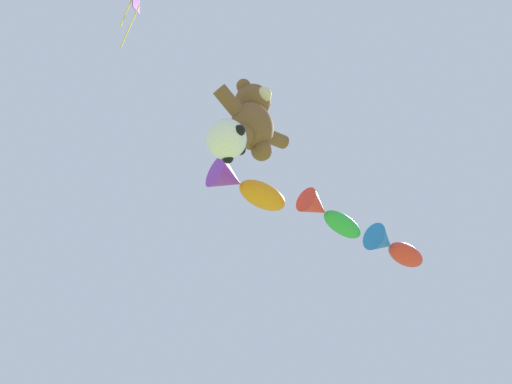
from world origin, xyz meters
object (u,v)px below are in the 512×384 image
fish_kite_emerald (329,216)px  fish_kite_tangerine (246,187)px  teddy_bear_kite (253,118)px  fish_kite_crimson (394,248)px  soccer_ball_kite (227,140)px  diamond_kite (134,4)px

fish_kite_emerald → fish_kite_tangerine: bearing=162.1°
teddy_bear_kite → fish_kite_tangerine: 2.76m
teddy_bear_kite → fish_kite_crimson: 7.36m
soccer_ball_kite → diamond_kite: 5.32m
teddy_bear_kite → fish_kite_crimson: teddy_bear_kite is taller
fish_kite_emerald → fish_kite_crimson: bearing=-9.2°
soccer_ball_kite → fish_kite_emerald: 5.60m
fish_kite_emerald → fish_kite_crimson: (2.83, -0.46, 0.10)m
diamond_kite → teddy_bear_kite: bearing=-23.1°
fish_kite_tangerine → diamond_kite: bearing=-171.6°
fish_kite_emerald → fish_kite_crimson: 2.87m
teddy_bear_kite → soccer_ball_kite: (-0.69, 0.09, -1.33)m
teddy_bear_kite → fish_kite_emerald: bearing=14.9°
fish_kite_crimson → fish_kite_emerald: bearing=170.8°
teddy_bear_kite → fish_kite_crimson: size_ratio=0.99×
teddy_bear_kite → fish_kite_crimson: (7.30, 0.73, 0.64)m
fish_kite_emerald → diamond_kite: diamond_kite is taller
fish_kite_crimson → fish_kite_tangerine: bearing=166.5°
diamond_kite → fish_kite_crimson: bearing=-3.3°
soccer_ball_kite → fish_kite_emerald: bearing=12.1°
teddy_bear_kite → diamond_kite: 4.69m
teddy_bear_kite → fish_kite_emerald: (4.47, 1.19, 0.54)m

